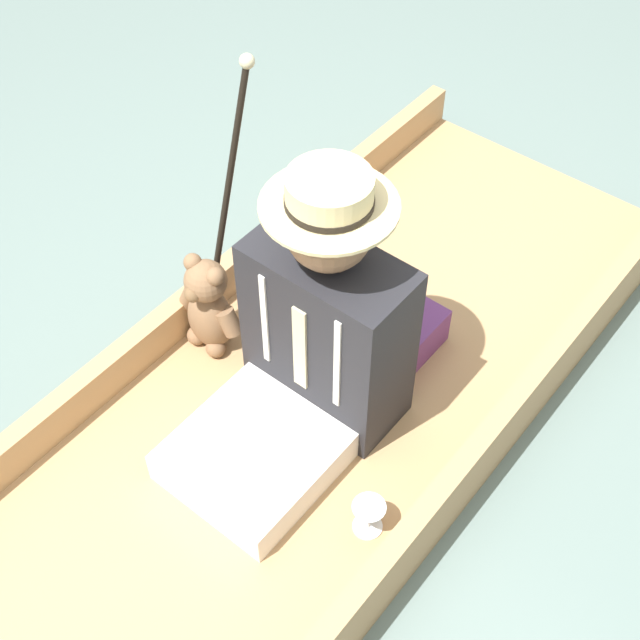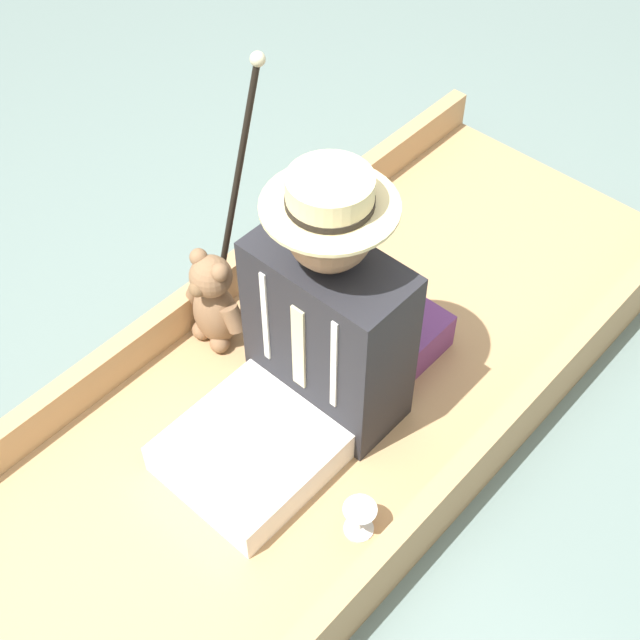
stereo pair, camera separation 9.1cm
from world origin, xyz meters
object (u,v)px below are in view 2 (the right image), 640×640
Objects in this scene: seated_person at (313,339)px; wine_glass at (360,515)px; teddy_bear at (213,302)px; walking_cane at (237,180)px.

seated_person is 7.78× the size of wine_glass.
teddy_bear is 0.82m from wine_glass.
teddy_bear is (0.42, 0.00, -0.15)m from seated_person.
teddy_bear is 3.31× the size of wine_glass.
walking_cane reaches higher than seated_person.
walking_cane is at bearing -16.60° from seated_person.
wine_glass is (-0.37, 0.22, -0.24)m from seated_person.
walking_cane is (0.05, -0.18, 0.35)m from teddy_bear.
wine_glass is at bearing 153.68° from seated_person.
seated_person is 0.53m from walking_cane.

